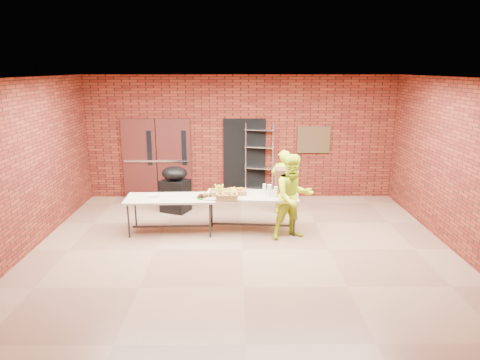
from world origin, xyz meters
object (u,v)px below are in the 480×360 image
(table_left, at_px, (171,200))
(volunteer_woman, at_px, (283,182))
(table_right, at_px, (252,198))
(coffee_dispenser, at_px, (285,181))
(wire_rack, at_px, (259,162))
(covered_grill, at_px, (175,189))
(volunteer_man, at_px, (293,197))

(table_left, distance_m, volunteer_woman, 2.73)
(table_right, xyz_separation_m, coffee_dispenser, (0.70, 0.17, 0.32))
(coffee_dispenser, bearing_deg, wire_rack, 101.22)
(table_left, distance_m, covered_grill, 1.37)
(volunteer_man, bearing_deg, table_right, 137.00)
(wire_rack, relative_size, volunteer_woman, 1.30)
(covered_grill, bearing_deg, table_left, -61.89)
(table_left, relative_size, volunteer_woman, 1.22)
(table_left, height_order, covered_grill, covered_grill)
(table_left, bearing_deg, coffee_dispenser, 4.16)
(covered_grill, relative_size, volunteer_man, 0.64)
(table_left, height_order, volunteer_man, volunteer_man)
(coffee_dispenser, xyz_separation_m, volunteer_woman, (0.07, 0.95, -0.29))
(coffee_dispenser, relative_size, volunteer_woman, 0.34)
(wire_rack, distance_m, covered_grill, 2.35)
(table_left, distance_m, table_right, 1.69)
(table_left, xyz_separation_m, covered_grill, (-0.11, 1.36, -0.14))
(table_left, distance_m, volunteer_man, 2.53)
(volunteer_woman, bearing_deg, table_right, 52.98)
(wire_rack, bearing_deg, table_right, -83.21)
(covered_grill, bearing_deg, table_right, -11.99)
(covered_grill, relative_size, volunteer_woman, 0.72)
(wire_rack, relative_size, coffee_dispenser, 3.87)
(coffee_dispenser, bearing_deg, volunteer_woman, 85.63)
(table_right, xyz_separation_m, covered_grill, (-1.79, 1.28, -0.17))
(table_left, relative_size, coffee_dispenser, 3.65)
(table_left, xyz_separation_m, coffee_dispenser, (2.38, 0.24, 0.35))
(coffee_dispenser, height_order, volunteer_woman, volunteer_woman)
(coffee_dispenser, distance_m, covered_grill, 2.77)
(table_right, height_order, volunteer_man, volunteer_man)
(wire_rack, height_order, table_right, wire_rack)
(covered_grill, distance_m, volunteer_woman, 2.57)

